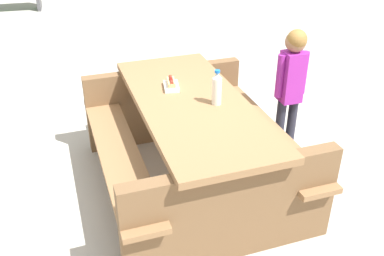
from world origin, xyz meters
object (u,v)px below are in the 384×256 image
(soda_bottle, at_px, (217,89))
(hotdog_tray, at_px, (171,84))
(child_in_coat, at_px, (291,77))
(picnic_table, at_px, (192,137))

(soda_bottle, height_order, hotdog_tray, soda_bottle)
(child_in_coat, bearing_deg, soda_bottle, 91.84)
(soda_bottle, bearing_deg, picnic_table, 37.04)
(soda_bottle, xyz_separation_m, child_in_coat, (0.03, -0.84, -0.15))
(picnic_table, distance_m, hotdog_tray, 0.43)
(picnic_table, xyz_separation_m, child_in_coat, (-0.12, -0.95, 0.27))
(picnic_table, relative_size, soda_bottle, 8.47)
(picnic_table, height_order, soda_bottle, soda_bottle)
(soda_bottle, distance_m, hotdog_tray, 0.43)
(hotdog_tray, relative_size, child_in_coat, 0.19)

